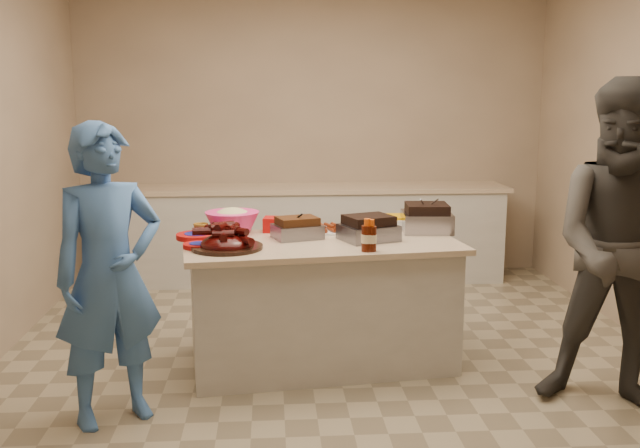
{
  "coord_description": "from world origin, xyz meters",
  "views": [
    {
      "loc": [
        -0.42,
        -4.44,
        1.76
      ],
      "look_at": [
        -0.1,
        0.09,
        0.93
      ],
      "focal_mm": 40.0,
      "sensor_mm": 36.0,
      "label": 1
    }
  ],
  "objects": [
    {
      "name": "guest_gray",
      "position": [
        1.53,
        -0.76,
        0.0
      ],
      "size": [
        1.58,
        2.06,
        0.7
      ],
      "primitive_type": "imported",
      "rotation": [
        0.0,
        0.0,
        -0.43
      ],
      "color": "#43403C",
      "rests_on": "ground"
    },
    {
      "name": "pulled_pork_tray",
      "position": [
        -0.25,
        0.12,
        0.83
      ],
      "size": [
        0.35,
        0.31,
        0.09
      ],
      "primitive_type": "cube",
      "rotation": [
        0.0,
        0.0,
        0.31
      ],
      "color": "#47230F",
      "rests_on": "island"
    },
    {
      "name": "mustard_bottle",
      "position": [
        -0.34,
        0.22,
        0.83
      ],
      "size": [
        0.05,
        0.05,
        0.13
      ],
      "primitive_type": "cylinder",
      "rotation": [
        0.0,
        0.0,
        0.13
      ],
      "color": "orange",
      "rests_on": "island"
    },
    {
      "name": "plate_stack_small",
      "position": [
        -0.87,
        -0.12,
        0.83
      ],
      "size": [
        0.22,
        0.22,
        0.03
      ],
      "primitive_type": "cylinder",
      "rotation": [
        0.0,
        0.0,
        0.13
      ],
      "color": "#A70B0A",
      "rests_on": "island"
    },
    {
      "name": "plastic_cup",
      "position": [
        -0.88,
        0.22,
        0.83
      ],
      "size": [
        0.11,
        0.1,
        0.1
      ],
      "primitive_type": "imported",
      "rotation": [
        0.0,
        0.0,
        0.13
      ],
      "color": "#AC7520",
      "rests_on": "island"
    },
    {
      "name": "sausage_plate",
      "position": [
        -0.02,
        0.32,
        0.83
      ],
      "size": [
        0.34,
        0.34,
        0.05
      ],
      "primitive_type": "cylinder",
      "rotation": [
        0.0,
        0.0,
        0.21
      ],
      "color": "silver",
      "rests_on": "island"
    },
    {
      "name": "island",
      "position": [
        -0.1,
        0.04,
        0.0
      ],
      "size": [
        1.85,
        1.13,
        0.83
      ],
      "primitive_type": null,
      "rotation": [
        0.0,
        0.0,
        0.13
      ],
      "color": "beige",
      "rests_on": "ground"
    },
    {
      "name": "room",
      "position": [
        0.0,
        0.0,
        0.0
      ],
      "size": [
        4.5,
        5.0,
        2.7
      ],
      "primitive_type": null,
      "color": "tan",
      "rests_on": "ground"
    },
    {
      "name": "roasting_pan",
      "position": [
        0.64,
        0.3,
        0.83
      ],
      "size": [
        0.36,
        0.36,
        0.13
      ],
      "primitive_type": "cube",
      "rotation": [
        0.0,
        0.0,
        -0.08
      ],
      "color": "gray",
      "rests_on": "island"
    },
    {
      "name": "coleslaw_bowl",
      "position": [
        -0.68,
        0.33,
        0.83
      ],
      "size": [
        0.41,
        0.41,
        0.25
      ],
      "primitive_type": null,
      "rotation": [
        0.0,
        0.0,
        0.13
      ],
      "color": "#F22C86",
      "rests_on": "island"
    },
    {
      "name": "basket_stack",
      "position": [
        -0.37,
        0.37,
        0.83
      ],
      "size": [
        0.21,
        0.17,
        0.1
      ],
      "primitive_type": "cube",
      "rotation": [
        0.0,
        0.0,
        -0.13
      ],
      "color": "#A70B0A",
      "rests_on": "island"
    },
    {
      "name": "brisket_tray",
      "position": [
        0.21,
        0.03,
        0.83
      ],
      "size": [
        0.41,
        0.38,
        0.1
      ],
      "primitive_type": "cube",
      "rotation": [
        0.0,
        0.0,
        0.37
      ],
      "color": "black",
      "rests_on": "island"
    },
    {
      "name": "back_counter",
      "position": [
        0.0,
        2.2,
        0.45
      ],
      "size": [
        3.6,
        0.64,
        0.9
      ],
      "primitive_type": null,
      "color": "beige",
      "rests_on": "ground"
    },
    {
      "name": "plate_stack_large",
      "position": [
        -0.9,
        0.16,
        0.83
      ],
      "size": [
        0.31,
        0.31,
        0.03
      ],
      "primitive_type": "cylinder",
      "rotation": [
        0.0,
        0.0,
        0.13
      ],
      "color": "#A70B0A",
      "rests_on": "island"
    },
    {
      "name": "mac_cheese_dish",
      "position": [
        0.45,
        0.47,
        0.83
      ],
      "size": [
        0.34,
        0.26,
        0.09
      ],
      "primitive_type": "cube",
      "rotation": [
        0.0,
        0.0,
        -0.05
      ],
      "color": "#D19200",
      "rests_on": "island"
    },
    {
      "name": "sauce_bowl",
      "position": [
        -0.27,
        0.16,
        0.83
      ],
      "size": [
        0.14,
        0.06,
        0.13
      ],
      "primitive_type": "imported",
      "rotation": [
        0.0,
        0.0,
        0.13
      ],
      "color": "silver",
      "rests_on": "island"
    },
    {
      "name": "bbq_bottle_b",
      "position": [
        0.15,
        -0.3,
        0.83
      ],
      "size": [
        0.07,
        0.07,
        0.2
      ],
      "primitive_type": "cylinder",
      "rotation": [
        0.0,
        0.0,
        0.13
      ],
      "color": "#3D1004",
      "rests_on": "island"
    },
    {
      "name": "bbq_bottle_a",
      "position": [
        0.18,
        -0.29,
        0.83
      ],
      "size": [
        0.07,
        0.07,
        0.19
      ],
      "primitive_type": "cylinder",
      "rotation": [
        0.0,
        0.0,
        0.13
      ],
      "color": "#3D1004",
      "rests_on": "island"
    },
    {
      "name": "guest_blue",
      "position": [
        -1.28,
        -0.71,
        0.0
      ],
      "size": [
        1.35,
        1.69,
        0.39
      ],
      "primitive_type": "imported",
      "rotation": [
        0.0,
        0.0,
        0.55
      ],
      "color": "#3E6BB2",
      "rests_on": "ground"
    },
    {
      "name": "rib_platter",
      "position": [
        -0.69,
        -0.17,
        0.83
      ],
      "size": [
        0.56,
        0.56,
        0.18
      ],
      "primitive_type": null,
      "rotation": [
        0.0,
        0.0,
        0.33
      ],
      "color": "#3A0504",
      "rests_on": "island"
    }
  ]
}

